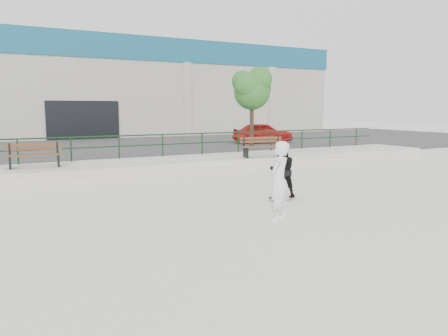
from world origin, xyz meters
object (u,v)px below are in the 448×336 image
bench_right (263,147)px  red_car (263,133)px  tree (252,88)px  skateboard (282,198)px  standing_skater (283,170)px  bench_left (34,155)px  seated_skater (279,181)px

bench_right → red_car: red_car is taller
tree → skateboard: size_ratio=5.48×
bench_right → standing_skater: (-3.34, -6.13, -0.06)m
bench_left → standing_skater: bearing=-45.6°
bench_left → skateboard: bench_left is taller
red_car → standing_skater: 14.97m
seated_skater → bench_left: bearing=-95.3°
bench_left → standing_skater: (6.09, -7.24, -0.06)m
bench_right → seated_skater: 9.35m
standing_skater → seated_skater: (-1.47, -1.89, 0.07)m
tree → red_car: tree is taller
red_car → seated_skater: bearing=162.8°
tree → red_car: 4.48m
tree → skateboard: bearing=-117.5°
tree → seated_skater: size_ratio=2.28×
red_car → skateboard: (-7.75, -12.81, -1.07)m
standing_skater → bench_right: bearing=-96.8°
bench_left → seated_skater: seated_skater is taller
seated_skater → red_car: bearing=-154.3°
bench_right → seated_skater: size_ratio=1.07×
tree → seated_skater: tree is taller
bench_right → tree: size_ratio=0.47×
bench_right → skateboard: size_ratio=2.57×
bench_left → bench_right: size_ratio=0.98×
skateboard → seated_skater: seated_skater is taller
bench_left → tree: size_ratio=0.46×
bench_left → skateboard: (6.09, -7.24, -0.88)m
seated_skater → tree: bearing=-151.5°
tree → standing_skater: (-5.30, -10.17, -2.91)m
tree → seated_skater: bearing=-119.3°
skateboard → seated_skater: bearing=-118.3°
bench_right → seated_skater: (-4.81, -8.02, 0.01)m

